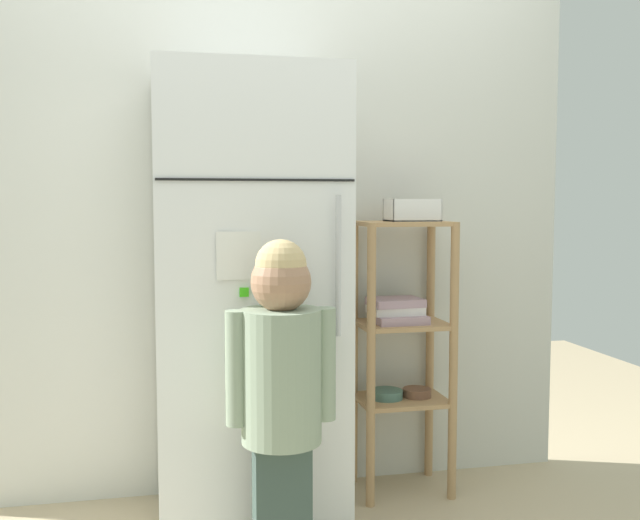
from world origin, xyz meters
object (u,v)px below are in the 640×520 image
pantry_shelf_unit (401,336)px  fruit_bin (413,212)px  refrigerator (248,300)px  child_standing (281,375)px

pantry_shelf_unit → fruit_bin: fruit_bin is taller
refrigerator → child_standing: (0.05, -0.46, -0.18)m
pantry_shelf_unit → fruit_bin: (0.05, -0.00, 0.52)m
pantry_shelf_unit → fruit_bin: bearing=-0.2°
child_standing → fruit_bin: (0.65, 0.60, 0.51)m
refrigerator → fruit_bin: (0.70, 0.14, 0.33)m
refrigerator → pantry_shelf_unit: (0.66, 0.14, -0.19)m
child_standing → fruit_bin: 1.02m
refrigerator → fruit_bin: size_ratio=8.19×
pantry_shelf_unit → child_standing: bearing=-135.4°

